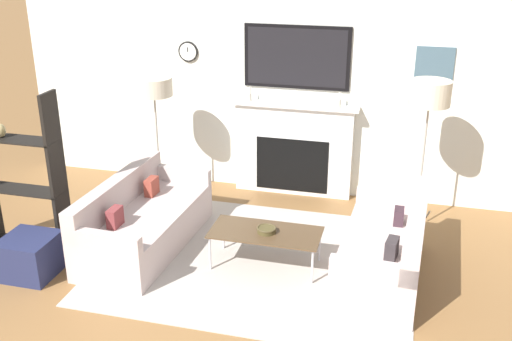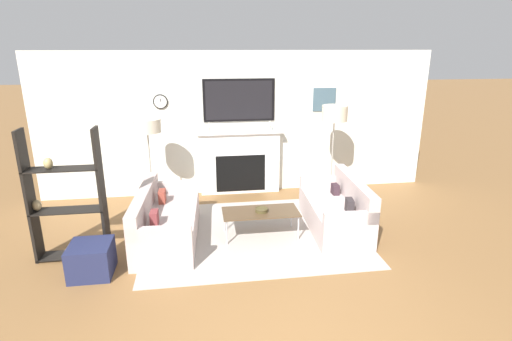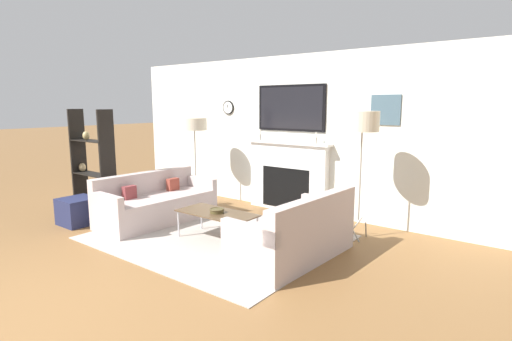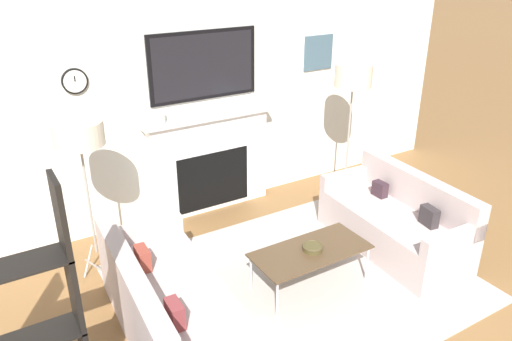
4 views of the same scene
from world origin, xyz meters
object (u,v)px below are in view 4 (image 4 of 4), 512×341
object	(u,v)px
couch_left	(169,306)
floor_lamp_right	(353,77)
couch_right	(396,223)
coffee_table	(311,252)
shelf_unit	(4,333)
decorative_bowl	(313,247)
floor_lamp_left	(79,136)

from	to	relation	value
couch_left	floor_lamp_right	world-z (taller)	floor_lamp_right
couch_right	coffee_table	size ratio (longest dim) A/B	1.51
floor_lamp_right	shelf_unit	size ratio (longest dim) A/B	1.00
coffee_table	shelf_unit	xyz separation A→B (m)	(-2.62, -0.25, 0.44)
couch_left	decorative_bowl	world-z (taller)	couch_left
decorative_bowl	shelf_unit	size ratio (longest dim) A/B	0.11
coffee_table	floor_lamp_right	size ratio (longest dim) A/B	0.64
coffee_table	floor_lamp_right	world-z (taller)	floor_lamp_right
coffee_table	decorative_bowl	xyz separation A→B (m)	(0.01, -0.01, 0.06)
couch_left	shelf_unit	world-z (taller)	shelf_unit
decorative_bowl	shelf_unit	xyz separation A→B (m)	(-2.64, -0.24, 0.38)
couch_left	floor_lamp_right	bearing A→B (deg)	21.91
floor_lamp_left	shelf_unit	world-z (taller)	shelf_unit
couch_right	coffee_table	bearing A→B (deg)	-176.22
floor_lamp_left	floor_lamp_right	bearing A→B (deg)	-0.00
couch_right	floor_lamp_left	world-z (taller)	floor_lamp_left
couch_left	shelf_unit	xyz separation A→B (m)	(-1.21, -0.34, 0.53)
floor_lamp_right	coffee_table	bearing A→B (deg)	-140.15
decorative_bowl	floor_lamp_left	size ratio (longest dim) A/B	0.12
coffee_table	shelf_unit	size ratio (longest dim) A/B	0.64
couch_left	couch_right	bearing A→B (deg)	-0.11
shelf_unit	coffee_table	bearing A→B (deg)	5.45
decorative_bowl	floor_lamp_right	world-z (taller)	floor_lamp_right
couch_left	floor_lamp_left	world-z (taller)	floor_lamp_left
decorative_bowl	coffee_table	bearing A→B (deg)	140.15
decorative_bowl	couch_right	bearing A→B (deg)	4.30
decorative_bowl	floor_lamp_right	size ratio (longest dim) A/B	0.11
shelf_unit	couch_right	bearing A→B (deg)	4.92
coffee_table	floor_lamp_left	bearing A→B (deg)	143.56
floor_lamp_left	floor_lamp_right	world-z (taller)	floor_lamp_right
couch_right	decorative_bowl	world-z (taller)	couch_right
couch_left	coffee_table	xyz separation A→B (m)	(1.42, -0.09, 0.10)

